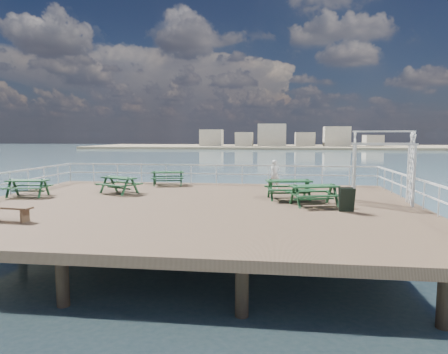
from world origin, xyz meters
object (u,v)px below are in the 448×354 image
picnic_table_c (289,185)px  trellis_arbor (382,171)px  person (275,175)px  flat_bench_near (9,210)px  picnic_table_e (314,191)px  picnic_table_b (168,175)px  picnic_table_d (119,182)px  picnic_table_a (28,184)px

picnic_table_c → trellis_arbor: size_ratio=0.73×
trellis_arbor → person: bearing=148.2°
picnic_table_c → flat_bench_near: 10.68m
person → trellis_arbor: bearing=-57.6°
trellis_arbor → person: trellis_arbor is taller
picnic_table_e → person: 4.67m
picnic_table_b → flat_bench_near: size_ratio=1.22×
picnic_table_e → trellis_arbor: bearing=0.0°
picnic_table_b → picnic_table_c: (6.48, -4.09, 0.05)m
picnic_table_c → picnic_table_e: 1.72m
picnic_table_c → person: bearing=91.9°
flat_bench_near → trellis_arbor: bearing=27.7°
picnic_table_d → trellis_arbor: size_ratio=0.76×
picnic_table_a → picnic_table_b: (5.20, 4.77, 0.00)m
trellis_arbor → person: (-4.28, 3.54, -0.55)m
picnic_table_b → person: (5.88, -1.13, 0.21)m
picnic_table_b → flat_bench_near: picnic_table_b is taller
flat_bench_near → picnic_table_b: bearing=81.2°
trellis_arbor → picnic_table_c: bearing=178.9°
picnic_table_b → picnic_table_c: bearing=-45.2°
picnic_table_c → person: (-0.59, 2.96, 0.16)m
picnic_table_c → trellis_arbor: (3.69, -0.58, 0.71)m
picnic_table_c → picnic_table_d: size_ratio=0.96×
picnic_table_a → picnic_table_b: picnic_table_b is taller
picnic_table_e → flat_bench_near: picnic_table_e is taller
picnic_table_e → person: size_ratio=1.47×
picnic_table_d → flat_bench_near: bearing=-73.6°
picnic_table_a → picnic_table_c: (11.68, 0.67, 0.06)m
picnic_table_e → flat_bench_near: (-10.04, -4.13, -0.23)m
picnic_table_c → trellis_arbor: 3.80m
picnic_table_a → person: size_ratio=1.24×
picnic_table_d → trellis_arbor: 11.76m
flat_bench_near → trellis_arbor: 13.77m
picnic_table_a → person: (11.08, 3.64, 0.22)m
picnic_table_b → trellis_arbor: bearing=-37.7°
picnic_table_a → picnic_table_e: 12.63m
picnic_table_d → person: bearing=42.8°
picnic_table_b → picnic_table_a: bearing=-150.5°
trellis_arbor → picnic_table_a: bearing=-171.8°
picnic_table_a → picnic_table_e: picnic_table_e is taller
picnic_table_b → person: bearing=-23.8°
picnic_table_c → picnic_table_d: picnic_table_c is taller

